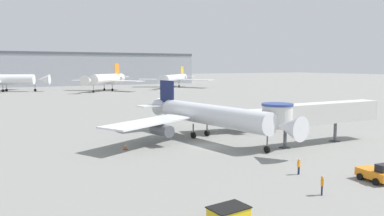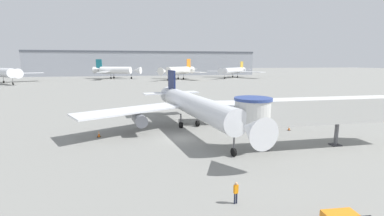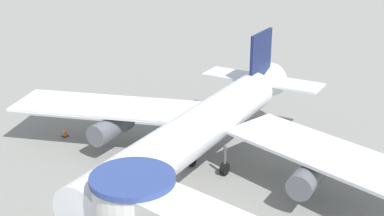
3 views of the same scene
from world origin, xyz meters
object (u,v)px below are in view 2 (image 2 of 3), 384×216
ground_crew_marshaller (236,191)px  background_jet_gold_tail (234,71)px  jet_bridge (307,111)px  background_jet_teal_tail (115,70)px  background_jet_gray_tail (0,73)px  main_airplane (194,106)px  traffic_cone_starboard_wing (289,128)px  traffic_cone_port_wing (99,134)px  background_jet_orange_tail (179,71)px

ground_crew_marshaller → background_jet_gold_tail: background_jet_gold_tail is taller
jet_bridge → background_jet_teal_tail: bearing=104.3°
jet_bridge → background_jet_gray_tail: (-82.79, 110.34, 0.76)m
ground_crew_marshaller → background_jet_gray_tail: bearing=106.4°
main_airplane → traffic_cone_starboard_wing: 14.31m
ground_crew_marshaller → traffic_cone_starboard_wing: bearing=35.2°
main_airplane → background_jet_teal_tail: (-22.40, 126.60, 1.51)m
jet_bridge → background_jet_gold_tail: background_jet_gold_tail is taller
main_airplane → background_jet_gray_tail: background_jet_gray_tail is taller
jet_bridge → background_jet_teal_tail: background_jet_teal_tail is taller
traffic_cone_starboard_wing → background_jet_gold_tail: bearing=73.1°
traffic_cone_port_wing → jet_bridge: bearing=-20.8°
traffic_cone_starboard_wing → background_jet_gray_tail: size_ratio=0.02×
main_airplane → background_jet_orange_tail: size_ratio=1.24×
traffic_cone_port_wing → background_jet_gold_tail: (64.29, 121.76, 4.17)m
traffic_cone_port_wing → traffic_cone_starboard_wing: 26.79m
background_jet_orange_tail → traffic_cone_starboard_wing: bearing=-45.7°
background_jet_gray_tail → background_jet_orange_tail: size_ratio=1.21×
background_jet_gold_tail → traffic_cone_port_wing: bearing=-74.8°
background_jet_teal_tail → background_jet_gold_tail: (73.59, -5.86, -0.52)m
ground_crew_marshaller → background_jet_orange_tail: (15.42, 130.57, 4.21)m
background_jet_gold_tail → background_jet_teal_tail: bearing=-141.5°
traffic_cone_port_wing → ground_crew_marshaller: size_ratio=0.50×
main_airplane → background_jet_gray_tail: 123.23m
ground_crew_marshaller → background_jet_orange_tail: background_jet_orange_tail is taller
ground_crew_marshaller → background_jet_orange_tail: bearing=69.2°
main_airplane → jet_bridge: size_ratio=1.65×
main_airplane → ground_crew_marshaller: main_airplane is taller
background_jet_gray_tail → background_jet_gold_tail: (122.95, 20.57, -0.55)m
main_airplane → background_jet_teal_tail: bearing=90.1°
ground_crew_marshaller → background_jet_gold_tail: (52.34, 140.81, 3.63)m
background_jet_orange_tail → background_jet_gold_tail: bearing=60.1°
traffic_cone_port_wing → background_jet_gray_tail: bearing=120.1°
jet_bridge → traffic_cone_port_wing: jet_bridge is taller
traffic_cone_starboard_wing → ground_crew_marshaller: (-14.77, -17.15, 0.62)m
main_airplane → background_jet_orange_tail: bearing=72.7°
main_airplane → ground_crew_marshaller: size_ratio=20.36×
jet_bridge → ground_crew_marshaller: bearing=-140.3°
traffic_cone_port_wing → background_jet_orange_tail: (27.37, 111.52, 4.75)m
jet_bridge → traffic_cone_starboard_wing: (2.59, 7.24, -4.04)m
main_airplane → traffic_cone_port_wing: bearing=174.5°
background_jet_orange_tail → traffic_cone_port_wing: bearing=-59.2°
traffic_cone_port_wing → background_jet_teal_tail: size_ratio=0.03×
background_jet_gold_tail → jet_bridge: bearing=-64.0°
background_jet_orange_tail → background_jet_gold_tail: size_ratio=0.84×
traffic_cone_port_wing → background_jet_teal_tail: (-9.30, 127.62, 4.69)m
main_airplane → jet_bridge: main_airplane is taller
background_jet_teal_tail → main_airplane: bearing=-148.2°
main_airplane → jet_bridge: bearing=-52.6°
ground_crew_marshaller → main_airplane: bearing=72.7°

